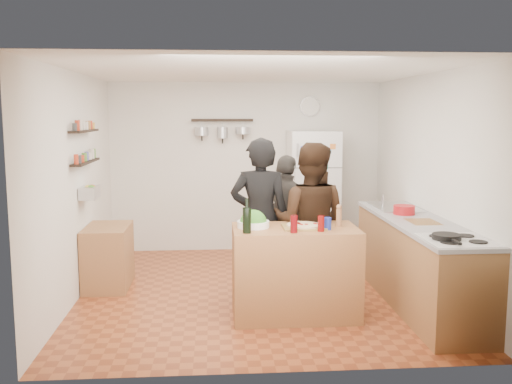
{
  "coord_description": "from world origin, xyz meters",
  "views": [
    {
      "loc": [
        -0.48,
        -6.37,
        2.04
      ],
      "look_at": [
        0.0,
        0.1,
        1.15
      ],
      "focal_mm": 40.0,
      "sensor_mm": 36.0,
      "label": 1
    }
  ],
  "objects": [
    {
      "name": "pizza_board",
      "position": [
        0.41,
        -0.83,
        0.92
      ],
      "size": [
        0.42,
        0.34,
        0.02
      ],
      "primitive_type": "cube",
      "color": "olive",
      "rests_on": "prep_island"
    },
    {
      "name": "sink",
      "position": [
        1.7,
        0.3,
        0.92
      ],
      "size": [
        0.5,
        0.8,
        0.03
      ],
      "primitive_type": "cube",
      "color": "silver",
      "rests_on": "counter_run"
    },
    {
      "name": "person_center",
      "position": [
        0.55,
        -0.36,
        0.87
      ],
      "size": [
        1.02,
        0.92,
        1.74
      ],
      "primitive_type": "imported",
      "rotation": [
        0.0,
        0.0,
        2.78
      ],
      "color": "black",
      "rests_on": "floor"
    },
    {
      "name": "person_back",
      "position": [
        0.38,
        0.29,
        0.78
      ],
      "size": [
        0.97,
        0.83,
        1.56
      ],
      "primitive_type": "imported",
      "rotation": [
        0.0,
        0.0,
        2.55
      ],
      "color": "#312E2B",
      "rests_on": "floor"
    },
    {
      "name": "skillet",
      "position": [
        1.6,
        -1.49,
        0.94
      ],
      "size": [
        0.25,
        0.25,
        0.05
      ],
      "primitive_type": "cylinder",
      "color": "black",
      "rests_on": "stove_top"
    },
    {
      "name": "room_shell",
      "position": [
        0.0,
        0.39,
        1.25
      ],
      "size": [
        4.2,
        4.2,
        4.2
      ],
      "color": "brown",
      "rests_on": "ground"
    },
    {
      "name": "wall_clock",
      "position": [
        0.95,
        2.08,
        2.15
      ],
      "size": [
        0.3,
        0.03,
        0.3
      ],
      "primitive_type": "cylinder",
      "rotation": [
        1.57,
        0.0,
        0.0
      ],
      "color": "silver",
      "rests_on": "back_wall"
    },
    {
      "name": "pepper_mill",
      "position": [
        0.78,
        -0.76,
        1.0
      ],
      "size": [
        0.06,
        0.06,
        0.18
      ],
      "primitive_type": "cylinder",
      "color": "#96623E",
      "rests_on": "prep_island"
    },
    {
      "name": "red_bowl",
      "position": [
        1.65,
        -0.19,
        0.97
      ],
      "size": [
        0.24,
        0.24,
        0.1
      ],
      "primitive_type": "cylinder",
      "color": "#AA1318",
      "rests_on": "counter_run"
    },
    {
      "name": "fridge",
      "position": [
        0.95,
        1.75,
        0.9
      ],
      "size": [
        0.7,
        0.68,
        1.8
      ],
      "primitive_type": "cube",
      "color": "white",
      "rests_on": "floor"
    },
    {
      "name": "pot_rack",
      "position": [
        -0.35,
        2.0,
        1.95
      ],
      "size": [
        0.9,
        0.04,
        0.04
      ],
      "primitive_type": "cube",
      "color": "black",
      "rests_on": "back_wall"
    },
    {
      "name": "spice_shelf_lower",
      "position": [
        -1.93,
        0.2,
        1.5
      ],
      "size": [
        0.12,
        1.0,
        0.02
      ],
      "primitive_type": "cube",
      "color": "black",
      "rests_on": "left_wall"
    },
    {
      "name": "prep_island",
      "position": [
        0.33,
        -0.81,
        0.46
      ],
      "size": [
        1.25,
        0.72,
        0.91
      ],
      "primitive_type": "cube",
      "color": "#956036",
      "rests_on": "floor"
    },
    {
      "name": "counter_run",
      "position": [
        1.7,
        -0.55,
        0.45
      ],
      "size": [
        0.63,
        2.63,
        0.9
      ],
      "primitive_type": "cube",
      "color": "#9E7042",
      "rests_on": "floor"
    },
    {
      "name": "person_left",
      "position": [
        0.02,
        -0.27,
        0.9
      ],
      "size": [
        0.7,
        0.51,
        1.79
      ],
      "primitive_type": "imported",
      "rotation": [
        0.0,
        0.0,
        3.01
      ],
      "color": "black",
      "rests_on": "floor"
    },
    {
      "name": "pizza",
      "position": [
        0.41,
        -0.83,
        0.94
      ],
      "size": [
        0.34,
        0.34,
        0.02
      ],
      "primitive_type": "cylinder",
      "color": "#CCB086",
      "rests_on": "pizza_board"
    },
    {
      "name": "side_table",
      "position": [
        -1.74,
        0.32,
        0.36
      ],
      "size": [
        0.5,
        0.8,
        0.73
      ],
      "primitive_type": "cube",
      "color": "#A97347",
      "rests_on": "floor"
    },
    {
      "name": "stove_top",
      "position": [
        1.7,
        -1.5,
        0.91
      ],
      "size": [
        0.6,
        0.62,
        0.02
      ],
      "primitive_type": "cube",
      "color": "white",
      "rests_on": "counter_run"
    },
    {
      "name": "wine_bottle",
      "position": [
        -0.17,
        -1.03,
        1.03
      ],
      "size": [
        0.08,
        0.08,
        0.25
      ],
      "primitive_type": "cylinder",
      "color": "black",
      "rests_on": "prep_island"
    },
    {
      "name": "salt_canister",
      "position": [
        0.63,
        -0.93,
        0.97
      ],
      "size": [
        0.07,
        0.07,
        0.12
      ],
      "primitive_type": "cylinder",
      "color": "navy",
      "rests_on": "prep_island"
    },
    {
      "name": "wine_glass_near",
      "position": [
        0.28,
        -1.05,
        0.99
      ],
      "size": [
        0.07,
        0.07,
        0.17
      ],
      "primitive_type": "cylinder",
      "color": "#51060A",
      "rests_on": "prep_island"
    },
    {
      "name": "wine_glass_far",
      "position": [
        0.55,
        -1.01,
        0.99
      ],
      "size": [
        0.06,
        0.06,
        0.16
      ],
      "primitive_type": "cylinder",
      "color": "#620908",
      "rests_on": "prep_island"
    },
    {
      "name": "cutting_board",
      "position": [
        1.7,
        -0.65,
        0.91
      ],
      "size": [
        0.3,
        0.4,
        0.02
      ],
      "primitive_type": "cube",
      "color": "olive",
      "rests_on": "counter_run"
    },
    {
      "name": "salad_bowl",
      "position": [
        -0.09,
        -0.76,
        0.94
      ],
      "size": [
        0.32,
        0.32,
        0.06
      ],
      "primitive_type": "cylinder",
      "color": "white",
      "rests_on": "prep_island"
    },
    {
      "name": "produce_basket",
      "position": [
        -1.9,
        0.2,
        1.15
      ],
      "size": [
        0.18,
        0.35,
        0.14
      ],
      "primitive_type": "cube",
      "color": "silver",
      "rests_on": "left_wall"
    },
    {
      "name": "spice_shelf_upper",
      "position": [
        -1.93,
        0.2,
        1.85
      ],
      "size": [
        0.12,
        1.0,
        0.02
      ],
      "primitive_type": "cube",
      "color": "black",
      "rests_on": "left_wall"
    }
  ]
}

